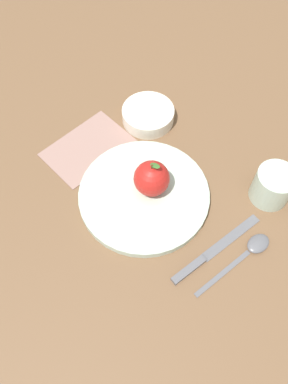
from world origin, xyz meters
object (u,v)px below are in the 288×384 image
object	(u,v)px
apple	(152,178)
side_bowl	(148,114)
spoon	(250,250)
dinner_plate	(144,195)
knife	(209,254)
linen_napkin	(88,147)
cup	(273,183)

from	to	relation	value
apple	side_bowl	world-z (taller)	apple
spoon	apple	bearing A→B (deg)	144.00
apple	dinner_plate	bearing A→B (deg)	-143.87
side_bowl	spoon	distance (m)	0.38
side_bowl	knife	world-z (taller)	side_bowl
dinner_plate	spoon	bearing A→B (deg)	-31.59
linen_napkin	knife	bearing A→B (deg)	-46.50
dinner_plate	spoon	distance (m)	0.23
apple	knife	world-z (taller)	apple
dinner_plate	apple	xyz separation A→B (m)	(0.02, 0.01, 0.04)
apple	spoon	distance (m)	0.23
side_bowl	linen_napkin	bearing A→B (deg)	-149.24
linen_napkin	spoon	bearing A→B (deg)	-37.90
spoon	linen_napkin	xyz separation A→B (m)	(-0.32, 0.25, -0.00)
apple	linen_napkin	size ratio (longest dim) A/B	0.46
apple	knife	bearing A→B (deg)	-52.96
dinner_plate	cup	size ratio (longest dim) A/B	3.37
apple	cup	size ratio (longest dim) A/B	1.08
side_bowl	cup	world-z (taller)	cup
apple	cup	bearing A→B (deg)	-1.81
spoon	linen_napkin	distance (m)	0.40
cup	linen_napkin	xyz separation A→B (m)	(-0.38, 0.12, -0.04)
linen_napkin	cup	bearing A→B (deg)	-18.24
cup	spoon	distance (m)	0.14
knife	dinner_plate	bearing A→B (deg)	133.18
spoon	knife	bearing A→B (deg)	-175.61
apple	knife	xyz separation A→B (m)	(0.10, -0.14, -0.05)
spoon	dinner_plate	bearing A→B (deg)	148.41
cup	apple	bearing A→B (deg)	178.19
knife	side_bowl	bearing A→B (deg)	107.69
side_bowl	knife	size ratio (longest dim) A/B	0.65
side_bowl	linen_napkin	world-z (taller)	side_bowl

